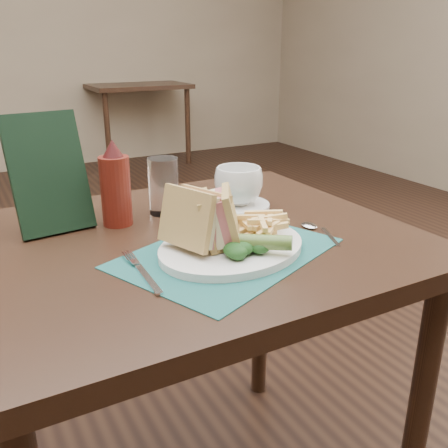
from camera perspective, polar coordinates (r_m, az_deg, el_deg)
name	(u,v)px	position (r m, az deg, el deg)	size (l,w,h in m)	color
floor	(133,393)	(1.82, -10.41, -18.45)	(7.00, 7.00, 0.00)	black
wall_back	(7,171)	(5.02, -23.52, 5.53)	(6.00, 6.00, 0.00)	gray
table_main	(193,386)	(1.22, -3.55, -17.95)	(0.90, 0.75, 0.75)	black
table_bg_right	(138,123)	(5.01, -9.84, 11.28)	(0.90, 0.75, 0.75)	black
placemat	(227,253)	(0.94, 0.35, -3.32)	(0.40, 0.28, 0.00)	#1A5450
plate	(232,247)	(0.95, 0.87, -2.68)	(0.30, 0.24, 0.01)	white
sandwich_half_a	(186,221)	(0.89, -4.35, 0.37)	(0.06, 0.12, 0.11)	tan
sandwich_half_b	(209,217)	(0.92, -1.75, 0.76)	(0.06, 0.11, 0.10)	tan
kale_garnish	(245,247)	(0.89, 2.45, -2.68)	(0.11, 0.08, 0.03)	#153A15
pickle_spear	(259,242)	(0.90, 3.97, -2.06)	(0.03, 0.03, 0.12)	#456426
fries_pile	(258,224)	(0.97, 3.96, 0.00)	(0.18, 0.20, 0.05)	#F6CC7B
fork	(142,270)	(0.87, -9.37, -5.18)	(0.03, 0.17, 0.01)	silver
spoon	(322,232)	(1.06, 11.19, -0.86)	(0.03, 0.15, 0.01)	silver
saucer	(238,205)	(1.20, 1.64, 2.13)	(0.15, 0.15, 0.01)	white
coffee_cup	(238,186)	(1.19, 1.67, 4.42)	(0.11, 0.11, 0.09)	white
drinking_glass	(164,186)	(1.15, -6.92, 4.34)	(0.07, 0.07, 0.13)	white
ketchup_bottle	(115,183)	(1.09, -12.33, 4.60)	(0.06, 0.06, 0.19)	#57160E
check_presenter	(49,173)	(1.09, -19.42, 5.47)	(0.15, 0.02, 0.25)	black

